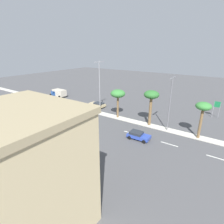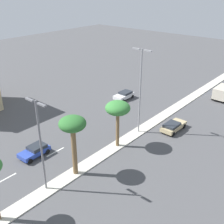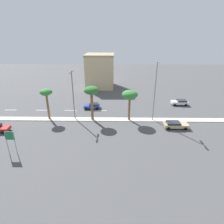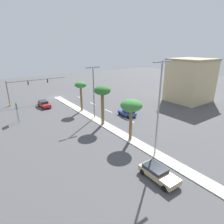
% 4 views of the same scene
% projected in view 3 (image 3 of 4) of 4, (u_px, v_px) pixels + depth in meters
% --- Properties ---
extents(ground_plane, '(160.00, 160.00, 0.00)m').
position_uv_depth(ground_plane, '(144.00, 120.00, 39.37)').
color(ground_plane, '#4C4C4F').
extents(median_curb, '(1.80, 89.49, 0.12)m').
position_uv_depth(median_curb, '(192.00, 120.00, 39.18)').
color(median_curb, beige).
rests_on(median_curb, ground).
extents(lane_stripe_outboard, '(0.20, 2.80, 0.01)m').
position_uv_depth(lane_stripe_outboard, '(11.00, 110.00, 44.57)').
color(lane_stripe_outboard, silver).
rests_on(lane_stripe_outboard, ground).
extents(lane_stripe_right, '(0.20, 2.80, 0.01)m').
position_uv_depth(lane_stripe_right, '(42.00, 110.00, 44.45)').
color(lane_stripe_right, silver).
rests_on(lane_stripe_right, ground).
extents(lane_stripe_leading, '(0.20, 2.80, 0.01)m').
position_uv_depth(lane_stripe_leading, '(71.00, 110.00, 44.33)').
color(lane_stripe_leading, silver).
rests_on(lane_stripe_leading, ground).
extents(lane_stripe_rear, '(0.20, 2.80, 0.01)m').
position_uv_depth(lane_stripe_rear, '(101.00, 111.00, 44.22)').
color(lane_stripe_rear, silver).
rests_on(lane_stripe_rear, ground).
extents(directional_road_sign, '(0.10, 1.33, 3.75)m').
position_uv_depth(directional_road_sign, '(10.00, 138.00, 27.14)').
color(directional_road_sign, gray).
rests_on(directional_road_sign, ground).
extents(commercial_building, '(10.11, 9.20, 10.81)m').
position_uv_depth(commercial_building, '(100.00, 71.00, 62.34)').
color(commercial_building, '#C6B284').
rests_on(commercial_building, ground).
extents(palm_tree_near, '(2.48, 2.48, 6.42)m').
position_uv_depth(palm_tree_near, '(46.00, 94.00, 37.85)').
color(palm_tree_near, brown).
rests_on(palm_tree_near, median_curb).
extents(palm_tree_trailing, '(2.93, 2.93, 7.08)m').
position_uv_depth(palm_tree_trailing, '(91.00, 92.00, 37.12)').
color(palm_tree_trailing, brown).
rests_on(palm_tree_trailing, median_curb).
extents(palm_tree_inboard, '(3.17, 3.17, 6.30)m').
position_uv_depth(palm_tree_inboard, '(130.00, 95.00, 37.30)').
color(palm_tree_inboard, brown).
rests_on(palm_tree_inboard, median_curb).
extents(street_lamp_front, '(2.90, 0.24, 9.97)m').
position_uv_depth(street_lamp_front, '(73.00, 92.00, 37.62)').
color(street_lamp_front, slate).
rests_on(street_lamp_front, median_curb).
extents(street_lamp_trailing, '(2.90, 0.24, 11.97)m').
position_uv_depth(street_lamp_trailing, '(155.00, 87.00, 36.70)').
color(street_lamp_trailing, gray).
rests_on(street_lamp_trailing, median_curb).
extents(sedan_white_inboard, '(2.12, 4.03, 1.34)m').
position_uv_depth(sedan_white_inboard, '(180.00, 102.00, 47.54)').
color(sedan_white_inboard, silver).
rests_on(sedan_white_inboard, ground).
extents(sedan_blue_center, '(2.09, 3.88, 1.30)m').
position_uv_depth(sedan_blue_center, '(92.00, 106.00, 45.19)').
color(sedan_blue_center, '#2D47AD').
rests_on(sedan_blue_center, ground).
extents(sedan_tan_far, '(2.10, 4.50, 1.27)m').
position_uv_depth(sedan_tan_far, '(175.00, 125.00, 35.72)').
color(sedan_tan_far, tan).
rests_on(sedan_tan_far, ground).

